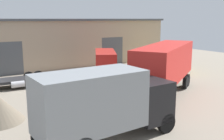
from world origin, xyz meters
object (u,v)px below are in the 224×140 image
Objects in this scene: delivery_van_red at (105,62)px; box_truck_black at (104,102)px; container_trailer_orange at (165,64)px; delivery_van_yellow at (164,59)px.

box_truck_black is at bearing 177.50° from delivery_van_red.
container_trailer_orange is 8.80m from delivery_van_red.
container_trailer_orange is 1.54× the size of delivery_van_red.
delivery_van_yellow is at bearing -164.89° from container_trailer_orange.
delivery_van_red is (-0.30, 8.72, -1.10)m from container_trailer_orange.
container_trailer_orange reaches higher than delivery_van_red.
box_truck_black is 18.93m from delivery_van_yellow.
box_truck_black is 1.20× the size of delivery_van_red.
delivery_van_red reaches higher than delivery_van_yellow.
delivery_van_yellow is at bearing 36.33° from box_truck_black.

